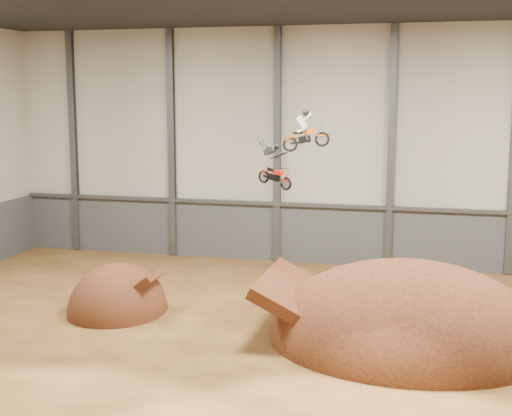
{
  "coord_description": "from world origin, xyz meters",
  "views": [
    {
      "loc": [
        5.68,
        -26.57,
        10.15
      ],
      "look_at": [
        -1.95,
        4.0,
        5.04
      ],
      "focal_mm": 50.0,
      "sensor_mm": 36.0,
      "label": 1
    }
  ],
  "objects_px": {
    "fmx_rider_a": "(308,128)",
    "fmx_rider_b": "(274,163)",
    "takeoff_ramp": "(118,311)",
    "landing_ramp": "(406,340)"
  },
  "relations": [
    {
      "from": "takeoff_ramp",
      "to": "fmx_rider_a",
      "type": "relative_size",
      "value": 2.44
    },
    {
      "from": "landing_ramp",
      "to": "fmx_rider_a",
      "type": "relative_size",
      "value": 5.33
    },
    {
      "from": "takeoff_ramp",
      "to": "landing_ramp",
      "type": "relative_size",
      "value": 0.46
    },
    {
      "from": "fmx_rider_b",
      "to": "fmx_rider_a",
      "type": "bearing_deg",
      "value": 93.02
    },
    {
      "from": "landing_ramp",
      "to": "fmx_rider_a",
      "type": "bearing_deg",
      "value": 144.54
    },
    {
      "from": "fmx_rider_a",
      "to": "fmx_rider_b",
      "type": "distance_m",
      "value": 3.0
    },
    {
      "from": "takeoff_ramp",
      "to": "landing_ramp",
      "type": "height_order",
      "value": "landing_ramp"
    },
    {
      "from": "fmx_rider_a",
      "to": "fmx_rider_b",
      "type": "relative_size",
      "value": 0.89
    },
    {
      "from": "takeoff_ramp",
      "to": "fmx_rider_a",
      "type": "height_order",
      "value": "fmx_rider_a"
    },
    {
      "from": "takeoff_ramp",
      "to": "fmx_rider_b",
      "type": "xyz_separation_m",
      "value": [
        7.42,
        0.25,
        7.16
      ]
    }
  ]
}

